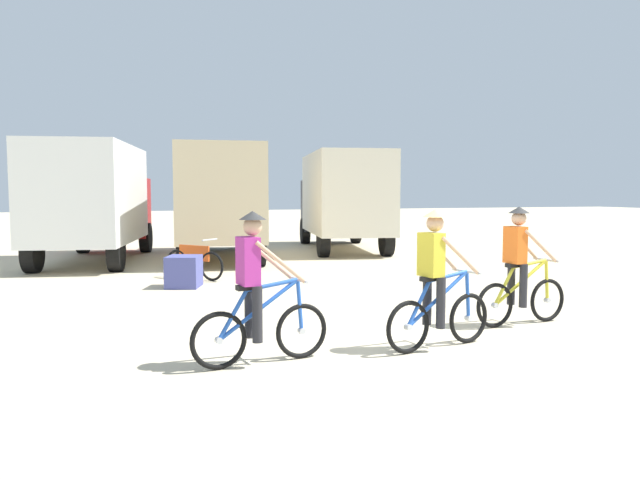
% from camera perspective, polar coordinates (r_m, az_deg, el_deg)
% --- Properties ---
extents(ground_plane, '(120.00, 120.00, 0.00)m').
position_cam_1_polar(ground_plane, '(8.22, 9.33, -9.84)').
color(ground_plane, beige).
extents(box_truck_white_box, '(3.55, 7.06, 3.35)m').
position_cam_1_polar(box_truck_white_box, '(18.61, -20.68, 3.78)').
color(box_truck_white_box, white).
rests_on(box_truck_white_box, ground).
extents(box_truck_tan_camper, '(3.24, 7.00, 3.35)m').
position_cam_1_polar(box_truck_tan_camper, '(18.68, -9.58, 4.02)').
color(box_truck_tan_camper, '#CCB78E').
rests_on(box_truck_tan_camper, ground).
extents(box_truck_cream_rv, '(3.52, 7.06, 3.35)m').
position_cam_1_polar(box_truck_cream_rv, '(21.14, 2.17, 4.13)').
color(box_truck_cream_rv, beige).
rests_on(box_truck_cream_rv, ground).
extents(cyclist_orange_shirt, '(1.72, 0.53, 1.82)m').
position_cam_1_polar(cyclist_orange_shirt, '(7.10, -6.06, -5.11)').
color(cyclist_orange_shirt, black).
rests_on(cyclist_orange_shirt, ground).
extents(cyclist_cowboy_hat, '(1.70, 0.58, 1.82)m').
position_cam_1_polar(cyclist_cowboy_hat, '(7.91, 11.02, -4.17)').
color(cyclist_cowboy_hat, black).
rests_on(cyclist_cowboy_hat, ground).
extents(cyclist_near_camera, '(1.73, 0.52, 1.82)m').
position_cam_1_polar(cyclist_near_camera, '(9.66, 18.45, -2.75)').
color(cyclist_near_camera, black).
rests_on(cyclist_near_camera, ground).
extents(bicycle_spare, '(1.18, 1.34, 0.97)m').
position_cam_1_polar(bicycle_spare, '(14.30, -11.85, -2.10)').
color(bicycle_spare, black).
rests_on(bicycle_spare, ground).
extents(supply_crate, '(0.88, 0.92, 0.67)m').
position_cam_1_polar(supply_crate, '(13.20, -12.82, -2.94)').
color(supply_crate, '#4C5199').
rests_on(supply_crate, ground).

